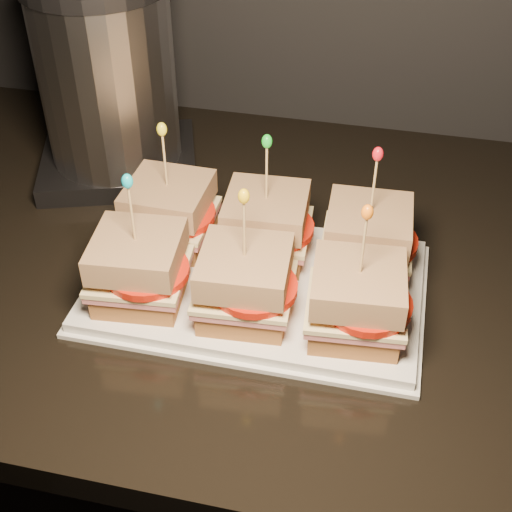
# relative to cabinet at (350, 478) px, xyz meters

# --- Properties ---
(cabinet) EXTENTS (2.15, 0.69, 0.84)m
(cabinet) POSITION_rel_cabinet_xyz_m (0.00, 0.00, 0.00)
(cabinet) COLOR black
(cabinet) RESTS_ON ground
(granite_slab) EXTENTS (2.19, 0.73, 0.04)m
(granite_slab) POSITION_rel_cabinet_xyz_m (0.00, 0.00, 0.44)
(granite_slab) COLOR black
(granite_slab) RESTS_ON cabinet
(platter) EXTENTS (0.38, 0.24, 0.02)m
(platter) POSITION_rel_cabinet_xyz_m (-0.14, -0.08, 0.46)
(platter) COLOR white
(platter) RESTS_ON granite_slab
(platter_rim) EXTENTS (0.40, 0.25, 0.01)m
(platter_rim) POSITION_rel_cabinet_xyz_m (-0.14, -0.08, 0.46)
(platter_rim) COLOR white
(platter_rim) RESTS_ON granite_slab
(sandwich_0_bread_bot) EXTENTS (0.10, 0.10, 0.03)m
(sandwich_0_bread_bot) POSITION_rel_cabinet_xyz_m (-0.26, -0.02, 0.49)
(sandwich_0_bread_bot) COLOR brown
(sandwich_0_bread_bot) RESTS_ON platter
(sandwich_0_ham) EXTENTS (0.11, 0.10, 0.01)m
(sandwich_0_ham) POSITION_rel_cabinet_xyz_m (-0.26, -0.02, 0.50)
(sandwich_0_ham) COLOR #CB585C
(sandwich_0_ham) RESTS_ON sandwich_0_bread_bot
(sandwich_0_cheese) EXTENTS (0.11, 0.10, 0.01)m
(sandwich_0_cheese) POSITION_rel_cabinet_xyz_m (-0.26, -0.02, 0.51)
(sandwich_0_cheese) COLOR beige
(sandwich_0_cheese) RESTS_ON sandwich_0_ham
(sandwich_0_tomato) EXTENTS (0.09, 0.09, 0.01)m
(sandwich_0_tomato) POSITION_rel_cabinet_xyz_m (-0.25, -0.03, 0.52)
(sandwich_0_tomato) COLOR red
(sandwich_0_tomato) RESTS_ON sandwich_0_cheese
(sandwich_0_bread_top) EXTENTS (0.10, 0.10, 0.03)m
(sandwich_0_bread_top) POSITION_rel_cabinet_xyz_m (-0.26, -0.02, 0.54)
(sandwich_0_bread_top) COLOR #6D330F
(sandwich_0_bread_top) RESTS_ON sandwich_0_tomato
(sandwich_0_pick) EXTENTS (0.00, 0.00, 0.09)m
(sandwich_0_pick) POSITION_rel_cabinet_xyz_m (-0.26, -0.02, 0.59)
(sandwich_0_pick) COLOR tan
(sandwich_0_pick) RESTS_ON sandwich_0_bread_top
(sandwich_0_frill) EXTENTS (0.01, 0.01, 0.02)m
(sandwich_0_frill) POSITION_rel_cabinet_xyz_m (-0.26, -0.02, 0.63)
(sandwich_0_frill) COLOR yellow
(sandwich_0_frill) RESTS_ON sandwich_0_pick
(sandwich_1_bread_bot) EXTENTS (0.10, 0.10, 0.03)m
(sandwich_1_bread_bot) POSITION_rel_cabinet_xyz_m (-0.14, -0.02, 0.49)
(sandwich_1_bread_bot) COLOR brown
(sandwich_1_bread_bot) RESTS_ON platter
(sandwich_1_ham) EXTENTS (0.11, 0.11, 0.01)m
(sandwich_1_ham) POSITION_rel_cabinet_xyz_m (-0.14, -0.02, 0.50)
(sandwich_1_ham) COLOR #CB585C
(sandwich_1_ham) RESTS_ON sandwich_1_bread_bot
(sandwich_1_cheese) EXTENTS (0.11, 0.11, 0.01)m
(sandwich_1_cheese) POSITION_rel_cabinet_xyz_m (-0.14, -0.02, 0.51)
(sandwich_1_cheese) COLOR beige
(sandwich_1_cheese) RESTS_ON sandwich_1_ham
(sandwich_1_tomato) EXTENTS (0.09, 0.09, 0.01)m
(sandwich_1_tomato) POSITION_rel_cabinet_xyz_m (-0.13, -0.03, 0.52)
(sandwich_1_tomato) COLOR red
(sandwich_1_tomato) RESTS_ON sandwich_1_cheese
(sandwich_1_bread_top) EXTENTS (0.10, 0.10, 0.03)m
(sandwich_1_bread_top) POSITION_rel_cabinet_xyz_m (-0.14, -0.02, 0.54)
(sandwich_1_bread_top) COLOR #6D330F
(sandwich_1_bread_top) RESTS_ON sandwich_1_tomato
(sandwich_1_pick) EXTENTS (0.00, 0.00, 0.09)m
(sandwich_1_pick) POSITION_rel_cabinet_xyz_m (-0.14, -0.02, 0.59)
(sandwich_1_pick) COLOR tan
(sandwich_1_pick) RESTS_ON sandwich_1_bread_top
(sandwich_1_frill) EXTENTS (0.01, 0.01, 0.02)m
(sandwich_1_frill) POSITION_rel_cabinet_xyz_m (-0.14, -0.02, 0.63)
(sandwich_1_frill) COLOR green
(sandwich_1_frill) RESTS_ON sandwich_1_pick
(sandwich_2_bread_bot) EXTENTS (0.10, 0.10, 0.03)m
(sandwich_2_bread_bot) POSITION_rel_cabinet_xyz_m (-0.02, -0.02, 0.49)
(sandwich_2_bread_bot) COLOR brown
(sandwich_2_bread_bot) RESTS_ON platter
(sandwich_2_ham) EXTENTS (0.11, 0.10, 0.01)m
(sandwich_2_ham) POSITION_rel_cabinet_xyz_m (-0.02, -0.02, 0.50)
(sandwich_2_ham) COLOR #CB585C
(sandwich_2_ham) RESTS_ON sandwich_2_bread_bot
(sandwich_2_cheese) EXTENTS (0.11, 0.11, 0.01)m
(sandwich_2_cheese) POSITION_rel_cabinet_xyz_m (-0.02, -0.02, 0.51)
(sandwich_2_cheese) COLOR beige
(sandwich_2_cheese) RESTS_ON sandwich_2_ham
(sandwich_2_tomato) EXTENTS (0.09, 0.09, 0.01)m
(sandwich_2_tomato) POSITION_rel_cabinet_xyz_m (-0.01, -0.03, 0.52)
(sandwich_2_tomato) COLOR red
(sandwich_2_tomato) RESTS_ON sandwich_2_cheese
(sandwich_2_bread_top) EXTENTS (0.10, 0.10, 0.03)m
(sandwich_2_bread_top) POSITION_rel_cabinet_xyz_m (-0.02, -0.02, 0.54)
(sandwich_2_bread_top) COLOR #6D330F
(sandwich_2_bread_top) RESTS_ON sandwich_2_tomato
(sandwich_2_pick) EXTENTS (0.00, 0.00, 0.09)m
(sandwich_2_pick) POSITION_rel_cabinet_xyz_m (-0.02, -0.02, 0.59)
(sandwich_2_pick) COLOR tan
(sandwich_2_pick) RESTS_ON sandwich_2_bread_top
(sandwich_2_frill) EXTENTS (0.01, 0.01, 0.02)m
(sandwich_2_frill) POSITION_rel_cabinet_xyz_m (-0.02, -0.02, 0.63)
(sandwich_2_frill) COLOR red
(sandwich_2_frill) RESTS_ON sandwich_2_pick
(sandwich_3_bread_bot) EXTENTS (0.10, 0.10, 0.03)m
(sandwich_3_bread_bot) POSITION_rel_cabinet_xyz_m (-0.26, -0.13, 0.49)
(sandwich_3_bread_bot) COLOR brown
(sandwich_3_bread_bot) RESTS_ON platter
(sandwich_3_ham) EXTENTS (0.11, 0.11, 0.01)m
(sandwich_3_ham) POSITION_rel_cabinet_xyz_m (-0.26, -0.13, 0.50)
(sandwich_3_ham) COLOR #CB585C
(sandwich_3_ham) RESTS_ON sandwich_3_bread_bot
(sandwich_3_cheese) EXTENTS (0.11, 0.11, 0.01)m
(sandwich_3_cheese) POSITION_rel_cabinet_xyz_m (-0.26, -0.13, 0.51)
(sandwich_3_cheese) COLOR beige
(sandwich_3_cheese) RESTS_ON sandwich_3_ham
(sandwich_3_tomato) EXTENTS (0.09, 0.09, 0.01)m
(sandwich_3_tomato) POSITION_rel_cabinet_xyz_m (-0.25, -0.14, 0.52)
(sandwich_3_tomato) COLOR red
(sandwich_3_tomato) RESTS_ON sandwich_3_cheese
(sandwich_3_bread_top) EXTENTS (0.10, 0.10, 0.03)m
(sandwich_3_bread_top) POSITION_rel_cabinet_xyz_m (-0.26, -0.13, 0.54)
(sandwich_3_bread_top) COLOR #6D330F
(sandwich_3_bread_top) RESTS_ON sandwich_3_tomato
(sandwich_3_pick) EXTENTS (0.00, 0.00, 0.09)m
(sandwich_3_pick) POSITION_rel_cabinet_xyz_m (-0.26, -0.13, 0.59)
(sandwich_3_pick) COLOR tan
(sandwich_3_pick) RESTS_ON sandwich_3_bread_top
(sandwich_3_frill) EXTENTS (0.01, 0.01, 0.02)m
(sandwich_3_frill) POSITION_rel_cabinet_xyz_m (-0.26, -0.13, 0.63)
(sandwich_3_frill) COLOR #0DB2C5
(sandwich_3_frill) RESTS_ON sandwich_3_pick
(sandwich_4_bread_bot) EXTENTS (0.10, 0.10, 0.03)m
(sandwich_4_bread_bot) POSITION_rel_cabinet_xyz_m (-0.14, -0.13, 0.49)
(sandwich_4_bread_bot) COLOR brown
(sandwich_4_bread_bot) RESTS_ON platter
(sandwich_4_ham) EXTENTS (0.11, 0.11, 0.01)m
(sandwich_4_ham) POSITION_rel_cabinet_xyz_m (-0.14, -0.13, 0.50)
(sandwich_4_ham) COLOR #CB585C
(sandwich_4_ham) RESTS_ON sandwich_4_bread_bot
(sandwich_4_cheese) EXTENTS (0.11, 0.11, 0.01)m
(sandwich_4_cheese) POSITION_rel_cabinet_xyz_m (-0.14, -0.13, 0.51)
(sandwich_4_cheese) COLOR beige
(sandwich_4_cheese) RESTS_ON sandwich_4_ham
(sandwich_4_tomato) EXTENTS (0.09, 0.09, 0.01)m
(sandwich_4_tomato) POSITION_rel_cabinet_xyz_m (-0.13, -0.14, 0.52)
(sandwich_4_tomato) COLOR red
(sandwich_4_tomato) RESTS_ON sandwich_4_cheese
(sandwich_4_bread_top) EXTENTS (0.10, 0.10, 0.03)m
(sandwich_4_bread_top) POSITION_rel_cabinet_xyz_m (-0.14, -0.13, 0.54)
(sandwich_4_bread_top) COLOR #6D330F
(sandwich_4_bread_top) RESTS_ON sandwich_4_tomato
(sandwich_4_pick) EXTENTS (0.00, 0.00, 0.09)m
(sandwich_4_pick) POSITION_rel_cabinet_xyz_m (-0.14, -0.13, 0.59)
(sandwich_4_pick) COLOR tan
(sandwich_4_pick) RESTS_ON sandwich_4_bread_top
(sandwich_4_frill) EXTENTS (0.01, 0.01, 0.02)m
(sandwich_4_frill) POSITION_rel_cabinet_xyz_m (-0.14, -0.13, 0.63)
(sandwich_4_frill) COLOR yellow
(sandwich_4_frill) RESTS_ON sandwich_4_pick
(sandwich_5_bread_bot) EXTENTS (0.10, 0.10, 0.03)m
(sandwich_5_bread_bot) POSITION_rel_cabinet_xyz_m (-0.02, -0.13, 0.49)
(sandwich_5_bread_bot) COLOR brown
(sandwich_5_bread_bot) RESTS_ON platter
(sandwich_5_ham) EXTENTS (0.11, 0.11, 0.01)m
(sandwich_5_ham) POSITION_rel_cabinet_xyz_m (-0.02, -0.13, 0.50)
(sandwich_5_ham) COLOR #CB585C
(sandwich_5_ham) RESTS_ON sandwich_5_bread_bot
(sandwich_5_cheese) EXTENTS (0.11, 0.11, 0.01)m
(sandwich_5_cheese) POSITION_rel_cabinet_xyz_m (-0.02, -0.13, 0.51)
(sandwich_5_cheese) COLOR beige
(sandwich_5_cheese) RESTS_ON sandwich_5_ham
(sandwich_5_tomato) EXTENTS (0.09, 0.09, 0.01)m
(sandwich_5_tomato) POSITION_rel_cabinet_xyz_m (-0.01, -0.14, 0.52)
(sandwich_5_tomato) COLOR red
(sandwich_5_tomato) RESTS_ON sandwich_5_cheese
(sandwich_5_bread_top) EXTENTS (0.10, 0.10, 0.03)m
(sandwich_5_bread_top) POSITION_rel_cabinet_xyz_m (-0.02, -0.13, 0.54)
(sandwich_5_bread_top) COLOR #6D330F
(sandwich_5_bread_top) RESTS_ON sandwich_5_tomato
(sandwich_5_pick) EXTENTS (0.00, 0.00, 0.09)m
(sandwich_5_pick) POSITION_rel_cabinet_xyz_m (-0.02, -0.13, 0.59)
(sandwich_5_pick) COLOR tan
(sandwich_5_pick) RESTS_ON sandwich_5_bread_top
(sandwich_5_frill) EXTENTS (0.01, 0.01, 0.02)m
(sandwich_5_frill) POSITION_rel_cabinet_xyz_m (-0.02, -0.13, 0.63)
(sandwich_5_frill) COLOR orange
(sandwich_5_frill) RESTS_ON sandwich_5_pick
(appliance_base) EXTENTS (0.27, 0.25, 0.03)m
(appliance_base) POSITION_rel_cabinet_xyz_m (-0.40, 0.14, 0.47)
(appliance_base) COLOR #262628
(appliance_base) RESTS_ON granite_slab
(appliance_body) EXTENTS (0.18, 0.18, 0.24)m
(appliance_body) POSITION_rel_cabinet_xyz_m (-0.40, 0.14, 0.60)
(appliance_body) COLOR silver
(appliance_body) RESTS_ON appliance_base
(appliance) EXTENTS (0.22, 0.18, 0.29)m
(appliance) POSITION_rel_cabinet_xyz_m (-0.40, 0.14, 0.60)
(appliance) COLOR silver
(appliance) RESTS_ON granite_slab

